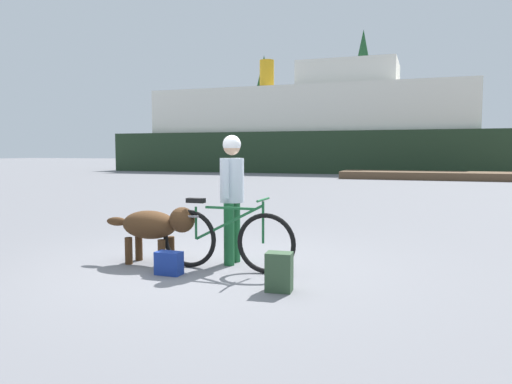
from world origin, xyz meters
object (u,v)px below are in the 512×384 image
object	(u,v)px
backpack	(279,272)
handbag_pannier	(169,263)
sailboat_moored	(310,164)
dog	(155,226)
person_cyclist	(232,187)
ferry_boat	(312,132)
bicycle	(226,239)

from	to	relation	value
backpack	handbag_pannier	bearing A→B (deg)	170.76
handbag_pannier	sailboat_moored	xyz separation A→B (m)	(-5.89, 33.63, 0.35)
dog	backpack	xyz separation A→B (m)	(1.93, -0.68, -0.31)
person_cyclist	handbag_pannier	distance (m)	1.31
person_cyclist	sailboat_moored	distance (m)	33.44
person_cyclist	sailboat_moored	size ratio (longest dim) A/B	0.19
handbag_pannier	ferry_boat	xyz separation A→B (m)	(-5.17, 30.92, 2.80)
bicycle	ferry_boat	size ratio (longest dim) A/B	0.06
backpack	sailboat_moored	xyz separation A→B (m)	(-7.36, 33.87, 0.28)
bicycle	backpack	xyz separation A→B (m)	(0.90, -0.67, -0.19)
bicycle	ferry_boat	xyz separation A→B (m)	(-5.75, 30.49, 2.54)
person_cyclist	backpack	bearing A→B (deg)	-47.36
sailboat_moored	handbag_pannier	bearing A→B (deg)	-80.07
ferry_boat	sailboat_moored	xyz separation A→B (m)	(-0.71, 2.71, -2.45)
bicycle	handbag_pannier	distance (m)	0.76
dog	handbag_pannier	distance (m)	0.73
sailboat_moored	ferry_boat	bearing A→B (deg)	-75.28
ferry_boat	dog	bearing A→B (deg)	-81.19
dog	ferry_boat	size ratio (longest dim) A/B	0.05
sailboat_moored	person_cyclist	bearing A→B (deg)	-78.97
bicycle	dog	distance (m)	1.03
backpack	ferry_boat	size ratio (longest dim) A/B	0.01
dog	handbag_pannier	world-z (taller)	dog
backpack	ferry_boat	bearing A→B (deg)	102.05
person_cyclist	ferry_boat	xyz separation A→B (m)	(-5.68, 30.10, 1.90)
ferry_boat	backpack	bearing A→B (deg)	-77.95
bicycle	backpack	distance (m)	1.14
dog	backpack	size ratio (longest dim) A/B	3.13
dog	sailboat_moored	size ratio (longest dim) A/B	0.15
bicycle	handbag_pannier	xyz separation A→B (m)	(-0.57, -0.43, -0.26)
backpack	handbag_pannier	distance (m)	1.50
backpack	ferry_boat	world-z (taller)	ferry_boat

